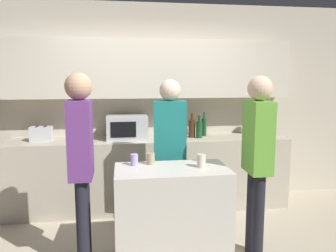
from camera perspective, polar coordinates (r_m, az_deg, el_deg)
The scene contains 17 objects.
back_wall at distance 4.46m, azimuth -3.55°, elevation 6.14°, with size 6.40×0.40×2.70m.
back_counter at distance 4.37m, azimuth -3.13°, elevation -8.20°, with size 3.60×0.62×0.93m.
kitchen_island at distance 3.13m, azimuth 0.67°, elevation -15.27°, with size 1.03×0.56×0.90m.
microwave at distance 4.26m, azimuth -7.12°, elevation -0.21°, with size 0.52×0.39×0.30m.
toaster at distance 4.39m, azimuth -21.19°, elevation -1.25°, with size 0.26×0.16×0.18m.
potted_plant at distance 4.66m, azimuth 15.92°, elevation 0.84°, with size 0.14×0.14×0.40m.
bottle_0 at distance 4.31m, azimuth 1.62°, elevation -0.72°, with size 0.07×0.07×0.26m.
bottle_1 at distance 4.39m, azimuth 2.84°, elevation -0.63°, with size 0.07×0.07×0.25m.
bottle_2 at distance 4.34m, azimuth 4.19°, elevation -0.38°, with size 0.09×0.09×0.32m.
bottle_3 at distance 4.31m, azimuth 5.45°, elevation -0.58°, with size 0.08×0.08×0.30m.
bottle_4 at distance 4.47m, azimuth 6.29°, elevation -0.14°, with size 0.07×0.07×0.33m.
cup_0 at distance 3.02m, azimuth 5.82°, elevation -6.05°, with size 0.08×0.08×0.12m.
cup_1 at distance 3.08m, azimuth -5.89°, elevation -5.86°, with size 0.07×0.07×0.11m.
cup_2 at distance 3.11m, azimuth -3.02°, elevation -5.69°, with size 0.07×0.07×0.11m.
person_left at distance 3.49m, azimuth 0.34°, elevation -3.15°, with size 0.36×0.23×1.69m.
person_center at distance 2.93m, azimuth -14.90°, elevation -4.83°, with size 0.23×0.34×1.75m.
person_right at distance 3.14m, azimuth 15.32°, elevation -4.28°, with size 0.23×0.35×1.73m.
Camera 1 is at (-0.36, -2.79, 1.70)m, focal length 35.00 mm.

